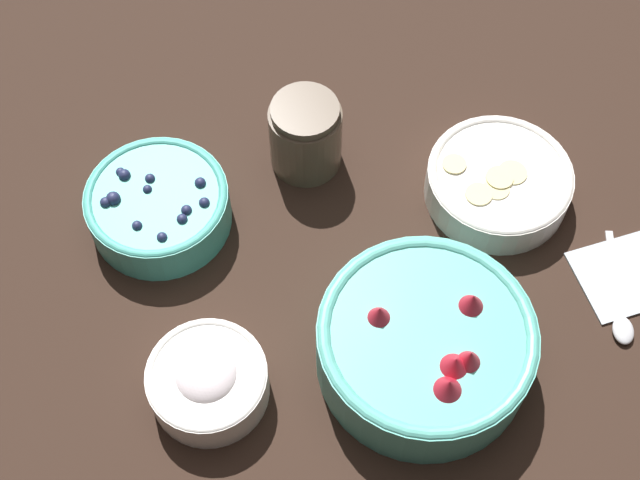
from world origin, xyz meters
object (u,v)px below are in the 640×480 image
object	(u,v)px
bowl_blueberries	(158,205)
bowl_cream	(208,380)
jar_chocolate	(306,137)
bowl_bananas	(498,181)
bowl_strawberries	(426,344)

from	to	relation	value
bowl_blueberries	bowl_cream	world-z (taller)	bowl_blueberries
bowl_cream	jar_chocolate	size ratio (longest dim) A/B	1.27
bowl_bananas	jar_chocolate	distance (m)	0.22
bowl_strawberries	bowl_cream	xyz separation A→B (m)	(-0.21, -0.00, -0.01)
bowl_blueberries	bowl_cream	distance (m)	0.21
bowl_bananas	bowl_cream	size ratio (longest dim) A/B	1.36
bowl_strawberries	bowl_bananas	xyz separation A→B (m)	(0.12, 0.19, -0.02)
jar_chocolate	bowl_bananas	bearing A→B (deg)	-21.47
bowl_bananas	jar_chocolate	size ratio (longest dim) A/B	1.73
bowl_strawberries	jar_chocolate	world-z (taller)	jar_chocolate
bowl_cream	jar_chocolate	xyz separation A→B (m)	(0.13, 0.27, 0.01)
bowl_strawberries	bowl_blueberries	xyz separation A→B (m)	(-0.25, 0.21, -0.01)
bowl_blueberries	bowl_cream	bearing A→B (deg)	-80.14
bowl_strawberries	jar_chocolate	xyz separation A→B (m)	(-0.08, 0.27, -0.00)
bowl_strawberries	bowl_cream	bearing A→B (deg)	-179.70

